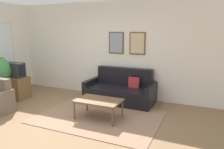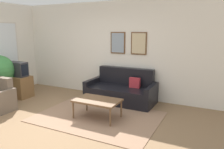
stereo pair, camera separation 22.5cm
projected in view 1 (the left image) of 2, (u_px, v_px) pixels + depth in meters
ground_plane at (54, 128)px, 4.32m from camera, size 16.00×16.00×0.00m
area_rug at (99, 117)px, 4.86m from camera, size 2.68×1.89×0.01m
wall_back at (108, 49)px, 6.32m from camera, size 8.00×0.09×2.70m
couch at (121, 91)px, 5.88m from camera, size 1.82×0.90×0.88m
coffee_table at (99, 101)px, 4.72m from camera, size 0.98×0.61×0.43m
tv_stand at (15, 88)px, 6.17m from camera, size 0.73×0.47×0.61m
tv at (14, 70)px, 6.07m from camera, size 0.62×0.28×0.41m
potted_plant_by_window at (17, 80)px, 6.43m from camera, size 0.47×0.47×0.75m
potted_plant_small at (13, 78)px, 6.22m from camera, size 0.53×0.53×0.85m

